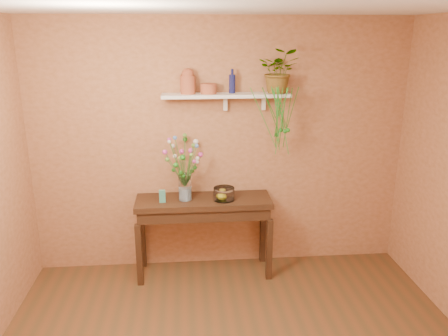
% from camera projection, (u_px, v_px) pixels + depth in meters
% --- Properties ---
extents(room, '(4.04, 4.04, 2.70)m').
position_uv_depth(room, '(245.00, 222.00, 2.92)').
color(room, brown).
rests_on(room, ground).
extents(sideboard, '(1.41, 0.45, 0.86)m').
position_uv_depth(sideboard, '(204.00, 210.00, 4.76)').
color(sideboard, '#331F14').
rests_on(sideboard, ground).
extents(wall_shelf, '(1.30, 0.24, 0.19)m').
position_uv_depth(wall_shelf, '(227.00, 96.00, 4.55)').
color(wall_shelf, white).
rests_on(wall_shelf, room).
extents(terracotta_jug, '(0.20, 0.20, 0.25)m').
position_uv_depth(terracotta_jug, '(188.00, 82.00, 4.49)').
color(terracotta_jug, '#9F4430').
rests_on(terracotta_jug, wall_shelf).
extents(terracotta_pot, '(0.20, 0.20, 0.10)m').
position_uv_depth(terracotta_pot, '(208.00, 89.00, 4.52)').
color(terracotta_pot, '#9F4430').
rests_on(terracotta_pot, wall_shelf).
extents(blue_bottle, '(0.08, 0.08, 0.24)m').
position_uv_depth(blue_bottle, '(232.00, 83.00, 4.55)').
color(blue_bottle, '#131748').
rests_on(blue_bottle, wall_shelf).
extents(spider_plant, '(0.47, 0.43, 0.44)m').
position_uv_depth(spider_plant, '(279.00, 71.00, 4.52)').
color(spider_plant, '#206917').
rests_on(spider_plant, wall_shelf).
extents(plant_fronds, '(0.49, 0.33, 0.70)m').
position_uv_depth(plant_fronds, '(280.00, 121.00, 4.50)').
color(plant_fronds, '#206917').
rests_on(plant_fronds, wall_shelf).
extents(glass_vase, '(0.13, 0.13, 0.28)m').
position_uv_depth(glass_vase, '(185.00, 189.00, 4.66)').
color(glass_vase, white).
rests_on(glass_vase, sideboard).
extents(bouquet, '(0.41, 0.51, 0.52)m').
position_uv_depth(bouquet, '(184.00, 157.00, 4.56)').
color(bouquet, '#386B28').
rests_on(bouquet, glass_vase).
extents(glass_bowl, '(0.22, 0.22, 0.13)m').
position_uv_depth(glass_bowl, '(224.00, 194.00, 4.68)').
color(glass_bowl, white).
rests_on(glass_bowl, sideboard).
extents(lemon, '(0.07, 0.07, 0.07)m').
position_uv_depth(lemon, '(222.00, 196.00, 4.69)').
color(lemon, yellow).
rests_on(lemon, glass_bowl).
extents(carton, '(0.07, 0.05, 0.13)m').
position_uv_depth(carton, '(162.00, 196.00, 4.61)').
color(carton, teal).
rests_on(carton, sideboard).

